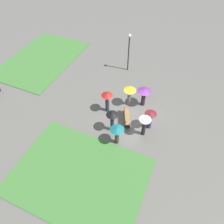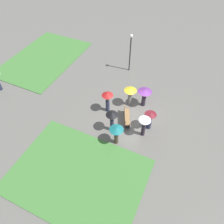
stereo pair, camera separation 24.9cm
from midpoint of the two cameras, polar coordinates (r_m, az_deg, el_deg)
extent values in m
plane|color=#66635E|center=(18.04, 5.61, -1.19)|extent=(90.00, 90.00, 0.00)
cube|color=#427A38|center=(15.15, -8.50, -16.01)|extent=(6.40, 8.69, 0.06)
cube|color=#427A38|center=(25.40, -17.02, 13.30)|extent=(9.73, 6.49, 0.06)
cube|color=brown|center=(17.44, 4.37, -1.20)|extent=(1.82, 1.11, 0.05)
cube|color=brown|center=(17.24, 3.82, -0.64)|extent=(1.67, 0.78, 0.45)
cube|color=#232326|center=(17.09, 4.42, -3.71)|extent=(0.23, 0.38, 0.40)
cube|color=#232326|center=(18.14, 4.25, 0.23)|extent=(0.23, 0.38, 0.40)
cylinder|color=#2D2D30|center=(21.76, 5.06, 14.69)|extent=(0.12, 0.12, 3.55)
sphere|color=white|center=(20.79, 5.43, 19.18)|extent=(0.32, 0.32, 0.32)
cylinder|color=slate|center=(18.59, 4.99, 3.08)|extent=(0.44, 0.44, 1.06)
sphere|color=tan|center=(18.15, 5.12, 4.54)|extent=(0.23, 0.23, 0.23)
cylinder|color=#4C4C4F|center=(17.96, 5.18, 5.21)|extent=(0.02, 0.02, 0.35)
cone|color=gold|center=(17.76, 5.25, 5.91)|extent=(1.02, 1.02, 0.23)
cylinder|color=#47382D|center=(15.99, 1.55, -6.92)|extent=(0.39, 0.39, 0.96)
sphere|color=tan|center=(15.52, 1.60, -5.67)|extent=(0.21, 0.21, 0.21)
cylinder|color=#4C4C4F|center=(15.30, 1.62, -5.03)|extent=(0.02, 0.02, 0.35)
cone|color=#197075|center=(15.08, 1.64, -4.39)|extent=(1.01, 1.01, 0.21)
cylinder|color=#2D2333|center=(18.74, 8.62, 2.89)|extent=(0.48, 0.48, 0.97)
sphere|color=#997051|center=(18.34, 8.82, 4.21)|extent=(0.22, 0.22, 0.22)
cylinder|color=#4C4C4F|center=(18.15, 8.92, 4.87)|extent=(0.02, 0.02, 0.35)
cone|color=#703389|center=(17.96, 9.03, 5.55)|extent=(1.16, 1.16, 0.23)
cylinder|color=#282D47|center=(18.01, -0.76, 1.70)|extent=(0.43, 0.43, 1.16)
sphere|color=brown|center=(17.53, -0.78, 3.28)|extent=(0.22, 0.22, 0.22)
cylinder|color=#4C4C4F|center=(17.33, -0.79, 3.96)|extent=(0.02, 0.02, 0.35)
cone|color=red|center=(17.13, -0.80, 4.68)|extent=(0.92, 0.92, 0.24)
cylinder|color=#282D47|center=(17.11, 10.01, -2.97)|extent=(0.54, 0.54, 0.95)
sphere|color=tan|center=(16.67, 10.27, -1.69)|extent=(0.21, 0.21, 0.21)
cylinder|color=#4C4C4F|center=(16.47, 10.39, -1.05)|extent=(0.02, 0.02, 0.35)
cone|color=maroon|center=(16.26, 10.53, -0.38)|extent=(0.90, 0.90, 0.22)
cylinder|color=#2D2333|center=(16.54, 8.58, -4.62)|extent=(0.42, 0.42, 1.12)
sphere|color=tan|center=(16.03, 8.84, -3.15)|extent=(0.21, 0.21, 0.21)
cylinder|color=#4C4C4F|center=(15.81, 8.95, -2.51)|extent=(0.02, 0.02, 0.35)
cone|color=white|center=(15.60, 9.07, -1.85)|extent=(0.90, 0.90, 0.21)
cylinder|color=#282D47|center=(16.62, 0.42, -3.35)|extent=(0.41, 0.41, 1.19)
sphere|color=#997051|center=(16.09, 0.43, -1.79)|extent=(0.19, 0.19, 0.19)
cylinder|color=#4C4C4F|center=(15.88, 0.44, -1.15)|extent=(0.02, 0.02, 0.35)
cone|color=black|center=(15.67, 0.44, -0.43)|extent=(0.90, 0.90, 0.24)
camera|label=1|loc=(0.12, -89.58, 0.45)|focal=35.00mm
camera|label=2|loc=(0.12, 90.42, -0.45)|focal=35.00mm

